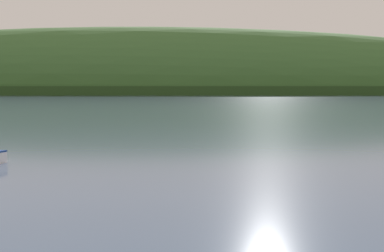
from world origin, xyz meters
The scene contains 1 object.
far_shoreline_hill centered at (-41.01, 280.21, 0.11)m, with size 583.31×120.90×65.78m.
Camera 1 is at (-6.53, 3.17, 4.10)m, focal length 52.18 mm.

